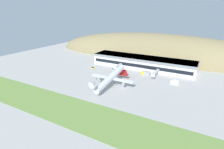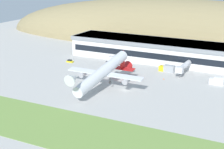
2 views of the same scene
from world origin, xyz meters
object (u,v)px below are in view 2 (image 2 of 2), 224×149
traffic_cone_0 (83,74)px  traffic_cone_1 (164,79)px  service_car_0 (70,61)px  box_truck (167,69)px  terminal_building (161,50)px  service_car_1 (109,63)px  cargo_airplane (104,72)px  jetway_0 (116,57)px  fuel_truck (217,81)px  jetway_1 (183,67)px

traffic_cone_0 → traffic_cone_1: same height
service_car_0 → box_truck: box_truck is taller
box_truck → traffic_cone_0: bearing=-146.3°
terminal_building → traffic_cone_0: terminal_building is taller
service_car_0 → service_car_1: size_ratio=0.96×
cargo_airplane → box_truck: bearing=68.2°
box_truck → traffic_cone_0: size_ratio=13.72×
terminal_building → service_car_0: terminal_building is taller
jetway_0 → traffic_cone_0: jetway_0 is taller
service_car_0 → traffic_cone_0: service_car_0 is taller
terminal_building → fuel_truck: bearing=-36.6°
jetway_1 → service_car_1: jetway_1 is taller
jetway_1 → cargo_airplane: (-23.57, -35.72, 3.33)m
fuel_truck → traffic_cone_1: bearing=-170.7°
jetway_1 → cargo_airplane: 42.93m
jetway_1 → service_car_1: bearing=179.7°
service_car_1 → traffic_cone_1: service_car_1 is taller
service_car_0 → traffic_cone_1: (55.48, -5.65, -0.32)m
jetway_1 → service_car_1: size_ratio=4.20×
service_car_1 → traffic_cone_1: (34.92, -11.40, -0.41)m
terminal_building → fuel_truck: size_ratio=16.16×
fuel_truck → jetway_0: bearing=170.5°
jetway_1 → service_car_0: (-61.11, -5.52, -3.39)m
jetway_0 → jetway_1: bearing=-2.7°
terminal_building → service_car_1: 29.75m
jetway_0 → service_car_1: (-3.48, -1.54, -3.30)m
terminal_building → jetway_1: (18.78, -19.70, -2.40)m
jetway_1 → service_car_0: size_ratio=4.39×
jetway_1 → fuel_truck: bearing=-22.6°
jetway_0 → service_car_0: size_ratio=3.50×
jetway_0 → fuel_truck: size_ratio=2.09×
service_car_0 → traffic_cone_0: (18.06, -15.68, -0.32)m
jetway_0 → cargo_airplane: cargo_airplane is taller
service_car_0 → jetway_1: bearing=5.2°
jetway_1 → traffic_cone_0: bearing=-153.8°
jetway_1 → service_car_0: 61.45m
box_truck → service_car_1: bearing=-177.3°
traffic_cone_0 → jetway_1: bearing=26.2°
jetway_0 → service_car_0: jetway_0 is taller
cargo_airplane → jetway_0: bearing=109.8°
service_car_0 → terminal_building: bearing=30.8°
terminal_building → service_car_0: (-42.33, -25.22, -5.79)m
cargo_airplane → traffic_cone_1: size_ratio=86.77×
terminal_building → service_car_1: bearing=-138.2°
traffic_cone_0 → traffic_cone_1: (37.42, 10.03, 0.00)m
service_car_1 → cargo_airplane: bearing=-64.7°
service_car_1 → traffic_cone_0: (-2.50, -21.43, -0.41)m
box_truck → traffic_cone_0: 41.47m
service_car_0 → cargo_airplane: bearing=-38.8°
traffic_cone_1 → cargo_airplane: bearing=-126.2°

